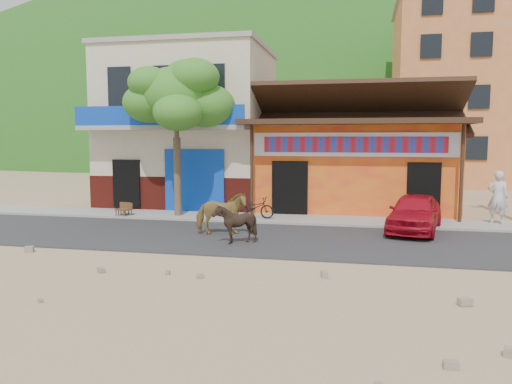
# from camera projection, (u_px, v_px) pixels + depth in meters

# --- Properties ---
(ground) EXTENTS (120.00, 120.00, 0.00)m
(ground) POSITION_uv_depth(u_px,v_px,m) (267.00, 259.00, 12.76)
(ground) COLOR #9E825B
(ground) RESTS_ON ground
(road) EXTENTS (60.00, 5.00, 0.04)m
(road) POSITION_uv_depth(u_px,v_px,m) (282.00, 239.00, 15.19)
(road) COLOR #28282B
(road) RESTS_ON ground
(sidewalk) EXTENTS (60.00, 2.00, 0.12)m
(sidewalk) POSITION_uv_depth(u_px,v_px,m) (297.00, 220.00, 18.59)
(sidewalk) COLOR gray
(sidewalk) RESTS_ON ground
(dance_club) EXTENTS (8.00, 6.00, 3.60)m
(dance_club) POSITION_uv_depth(u_px,v_px,m) (354.00, 168.00, 21.88)
(dance_club) COLOR orange
(dance_club) RESTS_ON ground
(cafe_building) EXTENTS (7.00, 6.00, 7.00)m
(cafe_building) POSITION_uv_depth(u_px,v_px,m) (191.00, 129.00, 23.24)
(cafe_building) COLOR beige
(cafe_building) RESTS_ON ground
(apartment_front) EXTENTS (9.00, 9.00, 12.00)m
(apartment_front) POSITION_uv_depth(u_px,v_px,m) (464.00, 95.00, 33.61)
(apartment_front) COLOR #CC723F
(apartment_front) RESTS_ON ground
(hillside) EXTENTS (100.00, 40.00, 24.00)m
(hillside) POSITION_uv_depth(u_px,v_px,m) (348.00, 82.00, 79.56)
(hillside) COLOR #194C14
(hillside) RESTS_ON ground
(tree) EXTENTS (3.00, 3.00, 6.00)m
(tree) POSITION_uv_depth(u_px,v_px,m) (177.00, 137.00, 19.02)
(tree) COLOR #2D721E
(tree) RESTS_ON sidewalk
(cow_tan) EXTENTS (1.74, 1.06, 1.37)m
(cow_tan) POSITION_uv_depth(u_px,v_px,m) (221.00, 213.00, 15.73)
(cow_tan) COLOR olive
(cow_tan) RESTS_ON road
(cow_dark) EXTENTS (1.20, 1.10, 1.17)m
(cow_dark) POSITION_uv_depth(u_px,v_px,m) (235.00, 224.00, 14.46)
(cow_dark) COLOR black
(cow_dark) RESTS_ON road
(red_car) EXTENTS (2.27, 3.94, 1.26)m
(red_car) POSITION_uv_depth(u_px,v_px,m) (415.00, 212.00, 16.31)
(red_car) COLOR #AD0C1D
(red_car) RESTS_ON road
(scooter) EXTENTS (1.57, 0.70, 0.80)m
(scooter) POSITION_uv_depth(u_px,v_px,m) (254.00, 207.00, 18.60)
(scooter) COLOR black
(scooter) RESTS_ON sidewalk
(pedestrian) EXTENTS (0.79, 0.65, 1.85)m
(pedestrian) POSITION_uv_depth(u_px,v_px,m) (498.00, 197.00, 17.32)
(pedestrian) COLOR silver
(pedestrian) RESTS_ON sidewalk
(cafe_chair_left) EXTENTS (0.54, 0.54, 0.91)m
(cafe_chair_left) POSITION_uv_depth(u_px,v_px,m) (125.00, 204.00, 19.21)
(cafe_chair_left) COLOR #452117
(cafe_chair_left) RESTS_ON sidewalk
(cafe_chair_right) EXTENTS (0.47, 0.47, 0.92)m
(cafe_chair_right) POSITION_uv_depth(u_px,v_px,m) (122.00, 203.00, 19.23)
(cafe_chair_right) COLOR #4D2819
(cafe_chair_right) RESTS_ON sidewalk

